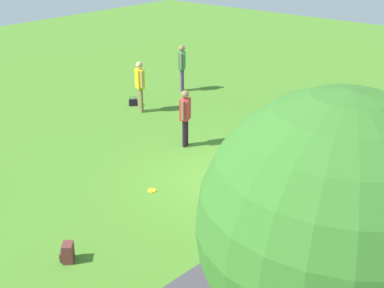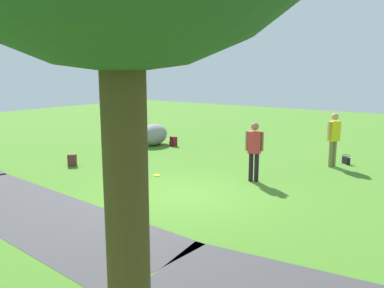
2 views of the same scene
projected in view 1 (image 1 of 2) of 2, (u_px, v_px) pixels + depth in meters
name	position (u px, v px, depth m)	size (l,w,h in m)	color
ground_plane	(230.00, 178.00, 13.42)	(48.00, 48.00, 0.00)	#487C26
footpath_segment_mid	(293.00, 254.00, 10.31)	(8.13, 2.83, 0.01)	#413E42
young_tree_near_path	(334.00, 227.00, 4.90)	(2.68, 2.68, 4.83)	#45361B
woman_with_handbag	(140.00, 83.00, 17.70)	(0.37, 0.48, 1.80)	olive
man_near_boulder	(182.00, 64.00, 19.96)	(0.45, 0.40, 1.82)	#4E3E6A
passerby_on_path	(185.00, 114.00, 14.95)	(0.49, 0.36, 1.73)	black
handbag_on_grass	(133.00, 102.00, 18.65)	(0.38, 0.38, 0.31)	black
spare_backpack_on_lawn	(68.00, 253.00, 10.04)	(0.35, 0.35, 0.40)	brown
frisbee_on_grass	(152.00, 190.00, 12.76)	(0.22, 0.22, 0.02)	yellow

